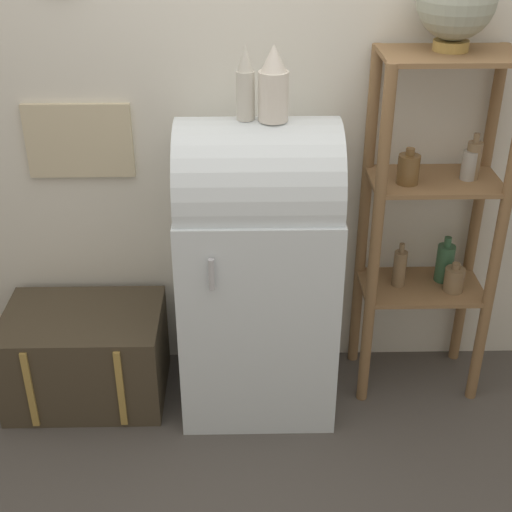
# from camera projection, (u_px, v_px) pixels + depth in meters

# --- Properties ---
(ground_plane) EXTENTS (12.00, 12.00, 0.00)m
(ground_plane) POSITION_uv_depth(u_px,v_px,m) (259.00, 427.00, 3.24)
(ground_plane) COLOR #4C4742
(wall_back) EXTENTS (7.00, 0.09, 2.70)m
(wall_back) POSITION_uv_depth(u_px,v_px,m) (255.00, 99.00, 3.08)
(wall_back) COLOR silver
(wall_back) RESTS_ON ground_plane
(refrigerator) EXTENTS (0.68, 0.63, 1.36)m
(refrigerator) POSITION_uv_depth(u_px,v_px,m) (257.00, 265.00, 3.12)
(refrigerator) COLOR silver
(refrigerator) RESTS_ON ground_plane
(suitcase_trunk) EXTENTS (0.72, 0.51, 0.45)m
(suitcase_trunk) POSITION_uv_depth(u_px,v_px,m) (86.00, 355.00, 3.34)
(suitcase_trunk) COLOR #423828
(suitcase_trunk) RESTS_ON ground_plane
(shelf_unit) EXTENTS (0.57, 0.36, 1.60)m
(shelf_unit) POSITION_uv_depth(u_px,v_px,m) (432.00, 215.00, 3.12)
(shelf_unit) COLOR olive
(shelf_unit) RESTS_ON ground_plane
(globe) EXTENTS (0.31, 0.31, 0.35)m
(globe) POSITION_uv_depth(u_px,v_px,m) (457.00, 0.00, 2.72)
(globe) COLOR #AD8942
(globe) RESTS_ON shelf_unit
(vase_left) EXTENTS (0.07, 0.07, 0.29)m
(vase_left) POSITION_uv_depth(u_px,v_px,m) (245.00, 85.00, 2.73)
(vase_left) COLOR beige
(vase_left) RESTS_ON refrigerator
(vase_center) EXTENTS (0.12, 0.12, 0.29)m
(vase_center) POSITION_uv_depth(u_px,v_px,m) (273.00, 86.00, 2.72)
(vase_center) COLOR silver
(vase_center) RESTS_ON refrigerator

